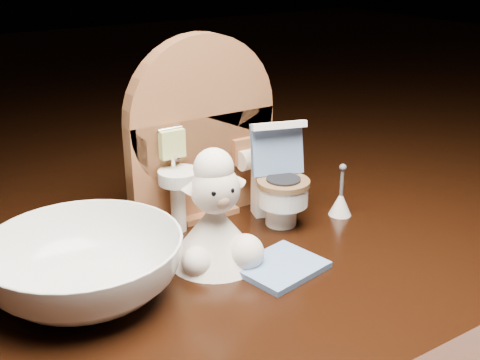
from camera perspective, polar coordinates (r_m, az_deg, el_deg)
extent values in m
cube|color=black|center=(0.49, 0.55, -11.13)|extent=(2.50, 2.50, 0.10)
cube|color=brown|center=(0.50, -3.56, 1.39)|extent=(0.13, 0.02, 0.09)
cylinder|color=brown|center=(0.48, -3.68, 6.17)|extent=(0.13, 0.02, 0.13)
cube|color=brown|center=(0.51, -3.46, -2.85)|extent=(0.05, 0.04, 0.01)
cylinder|color=white|center=(0.48, -5.88, -2.37)|extent=(0.01, 0.01, 0.04)
cylinder|color=white|center=(0.46, -5.82, 0.32)|extent=(0.03, 0.03, 0.01)
cylinder|color=silver|center=(0.47, -6.38, 1.79)|extent=(0.00, 0.00, 0.01)
cube|color=#B6C16D|center=(0.46, -6.45, 3.42)|extent=(0.02, 0.01, 0.02)
cube|color=brown|center=(0.50, 0.54, 2.80)|extent=(0.02, 0.01, 0.02)
cylinder|color=#F7E5C7|center=(0.50, 0.92, 1.97)|extent=(0.02, 0.02, 0.02)
cylinder|color=white|center=(0.49, 3.93, -3.14)|extent=(0.03, 0.03, 0.02)
cylinder|color=white|center=(0.48, 4.11, -1.36)|extent=(0.04, 0.04, 0.02)
cylinder|color=brown|center=(0.48, 4.14, -0.25)|extent=(0.04, 0.04, 0.00)
cube|color=white|center=(0.50, 3.13, -0.48)|extent=(0.04, 0.03, 0.05)
cube|color=#6283B5|center=(0.48, 3.52, 2.99)|extent=(0.04, 0.03, 0.04)
cube|color=white|center=(0.47, 3.74, 5.19)|extent=(0.04, 0.02, 0.01)
cylinder|color=#BBD144|center=(0.50, 4.25, 3.02)|extent=(0.01, 0.01, 0.01)
cube|color=#6283B5|center=(0.43, 3.90, -8.21)|extent=(0.06, 0.06, 0.00)
cone|color=white|center=(0.51, 9.51, -2.18)|extent=(0.02, 0.02, 0.02)
cylinder|color=#59595B|center=(0.50, 9.64, -0.19)|extent=(0.00, 0.00, 0.02)
sphere|color=#59595B|center=(0.50, 9.73, 1.18)|extent=(0.01, 0.01, 0.01)
cone|color=white|center=(0.43, -2.41, -4.92)|extent=(0.07, 0.07, 0.05)
sphere|color=white|center=(0.43, 0.48, -6.91)|extent=(0.03, 0.03, 0.03)
sphere|color=white|center=(0.42, -4.04, -7.76)|extent=(0.02, 0.02, 0.02)
sphere|color=beige|center=(0.41, -2.37, -0.87)|extent=(0.03, 0.03, 0.03)
sphere|color=#A87D61|center=(0.41, -1.74, -1.93)|extent=(0.01, 0.01, 0.01)
sphere|color=white|center=(0.41, -2.52, 1.13)|extent=(0.03, 0.03, 0.03)
cone|color=beige|center=(0.41, -4.56, -0.50)|extent=(0.02, 0.01, 0.02)
cone|color=beige|center=(0.42, -0.48, 0.14)|extent=(0.02, 0.01, 0.02)
sphere|color=black|center=(0.40, -2.49, -1.27)|extent=(0.00, 0.00, 0.00)
sphere|color=black|center=(0.40, -0.84, -1.00)|extent=(0.00, 0.00, 0.00)
imported|color=white|center=(0.40, -14.47, -7.98)|extent=(0.16, 0.16, 0.04)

